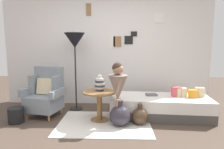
% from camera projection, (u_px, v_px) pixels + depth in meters
% --- Properties ---
extents(ground_plane, '(12.00, 12.00, 0.00)m').
position_uv_depth(ground_plane, '(100.00, 140.00, 3.00)').
color(ground_plane, '#4C3D33').
extents(gallery_wall, '(4.80, 0.12, 2.60)m').
position_uv_depth(gallery_wall, '(107.00, 49.00, 4.73)').
color(gallery_wall, silver).
rests_on(gallery_wall, ground).
extents(rug, '(1.64, 1.23, 0.01)m').
position_uv_depth(rug, '(104.00, 123.00, 3.64)').
color(rug, silver).
rests_on(rug, ground).
extents(armchair, '(0.84, 0.71, 0.97)m').
position_uv_depth(armchair, '(46.00, 94.00, 4.03)').
color(armchair, tan).
rests_on(armchair, ground).
extents(daybed, '(1.95, 0.94, 0.40)m').
position_uv_depth(daybed, '(160.00, 106.00, 3.97)').
color(daybed, '#4C4742').
rests_on(daybed, ground).
extents(pillow_head, '(0.16, 0.12, 0.18)m').
position_uv_depth(pillow_head, '(200.00, 92.00, 3.94)').
color(pillow_head, beige).
rests_on(pillow_head, daybed).
extents(pillow_mid, '(0.17, 0.13, 0.15)m').
position_uv_depth(pillow_mid, '(193.00, 94.00, 3.88)').
color(pillow_mid, orange).
rests_on(pillow_mid, daybed).
extents(pillow_back, '(0.20, 0.13, 0.17)m').
position_uv_depth(pillow_back, '(181.00, 92.00, 3.95)').
color(pillow_back, beige).
rests_on(pillow_back, daybed).
extents(pillow_extra, '(0.19, 0.13, 0.19)m').
position_uv_depth(pillow_extra, '(176.00, 92.00, 3.96)').
color(pillow_extra, '#D64C56').
rests_on(pillow_extra, daybed).
extents(side_table, '(0.62, 0.62, 0.56)m').
position_uv_depth(side_table, '(99.00, 99.00, 3.73)').
color(side_table, olive).
rests_on(side_table, ground).
extents(vase_striped, '(0.19, 0.19, 0.29)m').
position_uv_depth(vase_striped, '(100.00, 84.00, 3.73)').
color(vase_striped, '#2D384C').
rests_on(vase_striped, side_table).
extents(floor_lamp, '(0.44, 0.44, 1.66)m').
position_uv_depth(floor_lamp, '(75.00, 43.00, 4.26)').
color(floor_lamp, black).
rests_on(floor_lamp, ground).
extents(person_child, '(0.34, 0.34, 1.11)m').
position_uv_depth(person_child, '(118.00, 86.00, 3.48)').
color(person_child, '#A37A60').
rests_on(person_child, ground).
extents(book_on_daybed, '(0.24, 0.18, 0.03)m').
position_uv_depth(book_on_daybed, '(151.00, 95.00, 4.04)').
color(book_on_daybed, '#625B62').
rests_on(book_on_daybed, daybed).
extents(demijohn_near, '(0.37, 0.37, 0.45)m').
position_uv_depth(demijohn_near, '(120.00, 115.00, 3.51)').
color(demijohn_near, '#332D38').
rests_on(demijohn_near, ground).
extents(demijohn_far, '(0.30, 0.30, 0.38)m').
position_uv_depth(demijohn_far, '(140.00, 116.00, 3.58)').
color(demijohn_far, '#473323').
rests_on(demijohn_far, ground).
extents(magazine_basket, '(0.28, 0.28, 0.28)m').
position_uv_depth(magazine_basket, '(16.00, 115.00, 3.66)').
color(magazine_basket, black).
rests_on(magazine_basket, ground).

